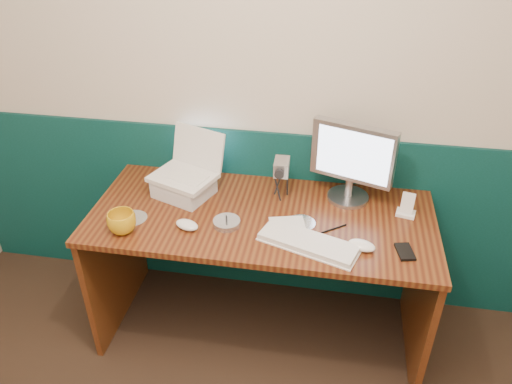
% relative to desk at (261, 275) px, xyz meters
% --- Properties ---
extents(back_wall, '(3.50, 0.04, 2.50)m').
position_rel_desk_xyz_m(back_wall, '(-0.03, 0.37, 0.88)').
color(back_wall, beige).
rests_on(back_wall, ground).
extents(wainscot, '(3.48, 0.02, 1.00)m').
position_rel_desk_xyz_m(wainscot, '(-0.03, 0.36, 0.12)').
color(wainscot, '#072F2C').
rests_on(wainscot, ground).
extents(desk, '(1.60, 0.70, 0.75)m').
position_rel_desk_xyz_m(desk, '(0.00, 0.00, 0.00)').
color(desk, '#3E170B').
rests_on(desk, ground).
extents(laptop_riser, '(0.31, 0.29, 0.09)m').
position_rel_desk_xyz_m(laptop_riser, '(-0.40, 0.11, 0.42)').
color(laptop_riser, silver).
rests_on(laptop_riser, desk).
extents(laptop, '(0.35, 0.31, 0.24)m').
position_rel_desk_xyz_m(laptop, '(-0.40, 0.11, 0.58)').
color(laptop, silver).
rests_on(laptop, laptop_riser).
extents(monitor, '(0.41, 0.23, 0.39)m').
position_rel_desk_xyz_m(monitor, '(0.39, 0.21, 0.57)').
color(monitor, '#A2A2A6').
rests_on(monitor, desk).
extents(keyboard, '(0.44, 0.27, 0.02)m').
position_rel_desk_xyz_m(keyboard, '(0.23, -0.19, 0.39)').
color(keyboard, white).
rests_on(keyboard, desk).
extents(mouse_right, '(0.13, 0.10, 0.04)m').
position_rel_desk_xyz_m(mouse_right, '(0.46, -0.18, 0.39)').
color(mouse_right, white).
rests_on(mouse_right, desk).
extents(mouse_left, '(0.13, 0.10, 0.04)m').
position_rel_desk_xyz_m(mouse_left, '(-0.31, -0.16, 0.39)').
color(mouse_left, white).
rests_on(mouse_left, desk).
extents(mug, '(0.15, 0.15, 0.10)m').
position_rel_desk_xyz_m(mug, '(-0.58, -0.23, 0.42)').
color(mug, '#C79412').
rests_on(mug, desk).
extents(camcorder, '(0.09, 0.13, 0.19)m').
position_rel_desk_xyz_m(camcorder, '(0.07, 0.17, 0.47)').
color(camcorder, '#AEAEB3').
rests_on(camcorder, desk).
extents(cd_spindle, '(0.12, 0.12, 0.03)m').
position_rel_desk_xyz_m(cd_spindle, '(-0.14, -0.11, 0.39)').
color(cd_spindle, '#ADB3BD').
rests_on(cd_spindle, desk).
extents(cd_loose_a, '(0.13, 0.13, 0.00)m').
position_rel_desk_xyz_m(cd_loose_a, '(-0.58, -0.13, 0.38)').
color(cd_loose_a, '#AEB7BE').
rests_on(cd_loose_a, desk).
extents(cd_loose_b, '(0.13, 0.13, 0.00)m').
position_rel_desk_xyz_m(cd_loose_b, '(0.19, -0.03, 0.38)').
color(cd_loose_b, silver).
rests_on(cd_loose_b, desk).
extents(pen, '(0.11, 0.09, 0.01)m').
position_rel_desk_xyz_m(pen, '(0.34, -0.06, 0.38)').
color(pen, black).
rests_on(pen, desk).
extents(papers, '(0.18, 0.14, 0.00)m').
position_rel_desk_xyz_m(papers, '(0.13, -0.05, 0.38)').
color(papers, white).
rests_on(papers, desk).
extents(dock, '(0.10, 0.08, 0.02)m').
position_rel_desk_xyz_m(dock, '(0.66, 0.11, 0.38)').
color(dock, white).
rests_on(dock, desk).
extents(music_player, '(0.06, 0.04, 0.10)m').
position_rel_desk_xyz_m(music_player, '(0.66, 0.11, 0.44)').
color(music_player, white).
rests_on(music_player, dock).
extents(pda, '(0.09, 0.12, 0.01)m').
position_rel_desk_xyz_m(pda, '(0.64, -0.17, 0.38)').
color(pda, black).
rests_on(pda, desk).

